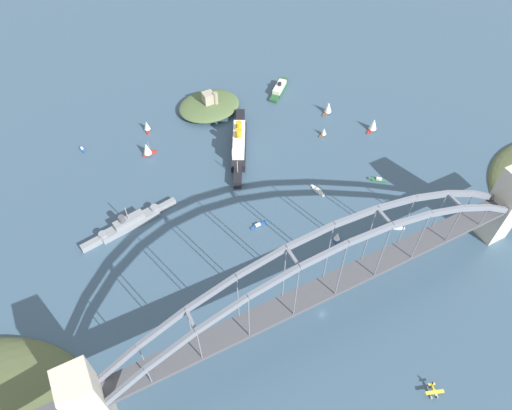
{
  "coord_description": "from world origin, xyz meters",
  "views": [
    {
      "loc": [
        -86.02,
        -89.05,
        233.68
      ],
      "look_at": [
        0.0,
        78.95,
        8.0
      ],
      "focal_mm": 33.02,
      "sensor_mm": 36.0,
      "label": 1
    }
  ],
  "objects_px": {
    "small_boat_5": "(324,132)",
    "small_boat_8": "(147,126)",
    "harbor_arch_bridge": "(329,285)",
    "ocean_liner": "(239,143)",
    "small_boat_9": "(318,190)",
    "small_boat_6": "(398,228)",
    "small_boat_4": "(378,180)",
    "small_boat_1": "(147,149)",
    "naval_cruiser": "(129,223)",
    "small_boat_2": "(373,124)",
    "small_boat_7": "(328,107)",
    "small_boat_3": "(259,225)",
    "small_boat_10": "(337,236)",
    "harbor_ferry_steamer": "(279,89)",
    "seaplane_taxiing_near_bridge": "(434,392)",
    "small_boat_0": "(82,149)",
    "fort_island_mid_harbor": "(209,105)"
  },
  "relations": [
    {
      "from": "small_boat_8",
      "to": "fort_island_mid_harbor",
      "type": "bearing_deg",
      "value": 1.7
    },
    {
      "from": "small_boat_2",
      "to": "small_boat_7",
      "type": "distance_m",
      "value": 37.25
    },
    {
      "from": "small_boat_0",
      "to": "small_boat_9",
      "type": "height_order",
      "value": "small_boat_9"
    },
    {
      "from": "small_boat_4",
      "to": "small_boat_7",
      "type": "height_order",
      "value": "small_boat_7"
    },
    {
      "from": "small_boat_1",
      "to": "small_boat_6",
      "type": "distance_m",
      "value": 177.87
    },
    {
      "from": "ocean_liner",
      "to": "small_boat_7",
      "type": "distance_m",
      "value": 78.99
    },
    {
      "from": "ocean_liner",
      "to": "small_boat_4",
      "type": "distance_m",
      "value": 99.58
    },
    {
      "from": "ocean_liner",
      "to": "fort_island_mid_harbor",
      "type": "distance_m",
      "value": 51.32
    },
    {
      "from": "small_boat_0",
      "to": "small_boat_1",
      "type": "xyz_separation_m",
      "value": [
        40.57,
        -26.16,
        4.76
      ]
    },
    {
      "from": "naval_cruiser",
      "to": "fort_island_mid_harbor",
      "type": "height_order",
      "value": "naval_cruiser"
    },
    {
      "from": "fort_island_mid_harbor",
      "to": "small_boat_5",
      "type": "xyz_separation_m",
      "value": [
        62.99,
        -66.09,
        -0.44
      ]
    },
    {
      "from": "naval_cruiser",
      "to": "small_boat_10",
      "type": "relative_size",
      "value": 7.84
    },
    {
      "from": "small_boat_7",
      "to": "small_boat_8",
      "type": "height_order",
      "value": "small_boat_7"
    },
    {
      "from": "small_boat_7",
      "to": "small_boat_8",
      "type": "relative_size",
      "value": 1.24
    },
    {
      "from": "small_boat_2",
      "to": "small_boat_6",
      "type": "distance_m",
      "value": 92.23
    },
    {
      "from": "small_boat_5",
      "to": "small_boat_8",
      "type": "distance_m",
      "value": 130.98
    },
    {
      "from": "small_boat_3",
      "to": "small_boat_9",
      "type": "relative_size",
      "value": 0.94
    },
    {
      "from": "ocean_liner",
      "to": "small_boat_3",
      "type": "height_order",
      "value": "ocean_liner"
    },
    {
      "from": "small_boat_0",
      "to": "small_boat_10",
      "type": "distance_m",
      "value": 191.35
    },
    {
      "from": "small_boat_6",
      "to": "small_boat_8",
      "type": "relative_size",
      "value": 0.88
    },
    {
      "from": "small_boat_3",
      "to": "naval_cruiser",
      "type": "bearing_deg",
      "value": 153.28
    },
    {
      "from": "small_boat_1",
      "to": "small_boat_6",
      "type": "height_order",
      "value": "small_boat_1"
    },
    {
      "from": "small_boat_7",
      "to": "small_boat_8",
      "type": "bearing_deg",
      "value": 161.34
    },
    {
      "from": "small_boat_9",
      "to": "small_boat_6",
      "type": "bearing_deg",
      "value": -60.33
    },
    {
      "from": "harbor_ferry_steamer",
      "to": "small_boat_9",
      "type": "bearing_deg",
      "value": -105.57
    },
    {
      "from": "small_boat_9",
      "to": "harbor_ferry_steamer",
      "type": "bearing_deg",
      "value": 74.43
    },
    {
      "from": "small_boat_7",
      "to": "small_boat_5",
      "type": "bearing_deg",
      "value": -129.39
    },
    {
      "from": "small_boat_4",
      "to": "ocean_liner",
      "type": "bearing_deg",
      "value": 134.82
    },
    {
      "from": "small_boat_6",
      "to": "small_boat_9",
      "type": "height_order",
      "value": "small_boat_6"
    },
    {
      "from": "ocean_liner",
      "to": "seaplane_taxiing_near_bridge",
      "type": "height_order",
      "value": "ocean_liner"
    },
    {
      "from": "ocean_liner",
      "to": "small_boat_10",
      "type": "xyz_separation_m",
      "value": [
        17.94,
        -99.32,
        -2.26
      ]
    },
    {
      "from": "harbor_ferry_steamer",
      "to": "seaplane_taxiing_near_bridge",
      "type": "height_order",
      "value": "harbor_ferry_steamer"
    },
    {
      "from": "small_boat_7",
      "to": "small_boat_0",
      "type": "bearing_deg",
      "value": 165.85
    },
    {
      "from": "harbor_arch_bridge",
      "to": "ocean_liner",
      "type": "relative_size",
      "value": 4.31
    },
    {
      "from": "harbor_arch_bridge",
      "to": "small_boat_6",
      "type": "bearing_deg",
      "value": 20.83
    },
    {
      "from": "naval_cruiser",
      "to": "small_boat_7",
      "type": "relative_size",
      "value": 5.54
    },
    {
      "from": "small_boat_4",
      "to": "harbor_ferry_steamer",
      "type": "bearing_deg",
      "value": 95.61
    },
    {
      "from": "small_boat_1",
      "to": "naval_cruiser",
      "type": "bearing_deg",
      "value": -118.78
    },
    {
      "from": "naval_cruiser",
      "to": "small_boat_0",
      "type": "distance_m",
      "value": 83.29
    },
    {
      "from": "fort_island_mid_harbor",
      "to": "small_boat_2",
      "type": "distance_m",
      "value": 125.58
    },
    {
      "from": "small_boat_0",
      "to": "harbor_arch_bridge",
      "type": "bearing_deg",
      "value": -65.79
    },
    {
      "from": "small_boat_5",
      "to": "small_boat_10",
      "type": "bearing_deg",
      "value": -117.55
    },
    {
      "from": "small_boat_3",
      "to": "small_boat_10",
      "type": "distance_m",
      "value": 48.87
    },
    {
      "from": "ocean_liner",
      "to": "small_boat_9",
      "type": "relative_size",
      "value": 5.6
    },
    {
      "from": "naval_cruiser",
      "to": "small_boat_7",
      "type": "distance_m",
      "value": 173.99
    },
    {
      "from": "small_boat_4",
      "to": "small_boat_8",
      "type": "xyz_separation_m",
      "value": [
        -122.03,
        120.29,
        3.36
      ]
    },
    {
      "from": "harbor_arch_bridge",
      "to": "small_boat_10",
      "type": "distance_m",
      "value": 57.25
    },
    {
      "from": "small_boat_3",
      "to": "small_boat_10",
      "type": "xyz_separation_m",
      "value": [
        37.36,
        -31.37,
        3.04
      ]
    },
    {
      "from": "small_boat_7",
      "to": "small_boat_1",
      "type": "bearing_deg",
      "value": 172.17
    },
    {
      "from": "small_boat_3",
      "to": "small_boat_5",
      "type": "bearing_deg",
      "value": 33.12
    }
  ]
}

